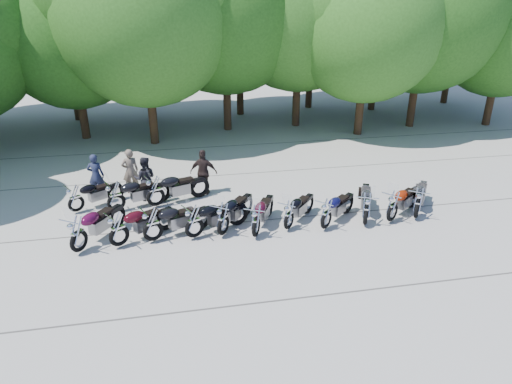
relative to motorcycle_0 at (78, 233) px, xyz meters
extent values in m
plane|color=gray|center=(5.66, -0.42, -0.69)|extent=(90.00, 90.00, 0.00)
cylinder|color=#3A2614|center=(-1.59, 12.42, 0.97)|extent=(0.44, 0.44, 3.31)
sphere|color=#286319|center=(-1.59, 12.42, 4.63)|extent=(7.31, 7.31, 7.31)
cylinder|color=#3A2614|center=(2.09, 10.82, 1.28)|extent=(0.44, 0.44, 3.93)
sphere|color=#357721|center=(2.09, 10.82, 5.64)|extent=(8.70, 8.70, 8.70)
cylinder|color=#3A2614|center=(6.20, 12.67, 1.38)|extent=(0.44, 0.44, 4.13)
sphere|color=#286319|center=(6.20, 12.67, 5.95)|extent=(9.13, 9.13, 9.13)
cylinder|color=#3A2614|center=(10.27, 12.78, 1.36)|extent=(0.44, 0.44, 4.09)
sphere|color=#357721|center=(10.27, 12.78, 5.89)|extent=(9.04, 9.04, 9.04)
cylinder|color=#3A2614|center=(13.21, 10.40, 1.12)|extent=(0.44, 0.44, 3.62)
sphere|color=#357721|center=(13.21, 10.40, 5.13)|extent=(8.00, 8.00, 8.00)
cylinder|color=#3A2614|center=(16.86, 11.36, 1.30)|extent=(0.44, 0.44, 3.98)
sphere|color=#286319|center=(16.86, 11.36, 5.71)|extent=(8.79, 8.79, 8.79)
cylinder|color=#3A2614|center=(21.49, 10.78, 1.02)|extent=(0.44, 0.44, 3.41)
sphere|color=#286319|center=(21.49, 10.78, 4.79)|extent=(7.53, 7.53, 7.53)
cylinder|color=#3A2614|center=(-2.63, 16.55, 1.07)|extent=(0.44, 0.44, 3.52)
sphere|color=#357721|center=(-2.63, 16.55, 4.97)|extent=(7.78, 7.78, 7.78)
cylinder|color=#3A2614|center=(1.90, 16.01, 1.02)|extent=(0.44, 0.44, 3.42)
sphere|color=#286319|center=(1.90, 16.01, 4.81)|extent=(7.56, 7.56, 7.56)
cylinder|color=#3A2614|center=(7.46, 16.05, 1.09)|extent=(0.44, 0.44, 3.56)
sphere|color=#286319|center=(7.46, 16.05, 5.04)|extent=(7.88, 7.88, 7.88)
cylinder|color=#3A2614|center=(12.35, 17.06, 1.19)|extent=(0.44, 0.44, 3.76)
sphere|color=#286319|center=(12.35, 17.06, 5.36)|extent=(8.31, 8.31, 8.31)
cylinder|color=#3A2614|center=(16.34, 15.67, 1.13)|extent=(0.44, 0.44, 3.63)
sphere|color=#357721|center=(16.34, 15.67, 5.15)|extent=(8.02, 8.02, 8.02)
cylinder|color=#3A2614|center=(22.28, 16.60, 1.50)|extent=(0.44, 0.44, 4.37)
imported|color=#1C223B|center=(0.02, 4.30, 0.17)|extent=(0.69, 0.51, 1.72)
imported|color=black|center=(1.88, 3.62, 0.17)|extent=(0.89, 0.73, 1.71)
imported|color=black|center=(4.10, 3.75, 0.22)|extent=(1.14, 0.71, 1.81)
imported|color=brown|center=(1.30, 4.45, 0.21)|extent=(0.73, 0.57, 1.79)
camera|label=1|loc=(3.03, -12.79, 6.66)|focal=32.00mm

